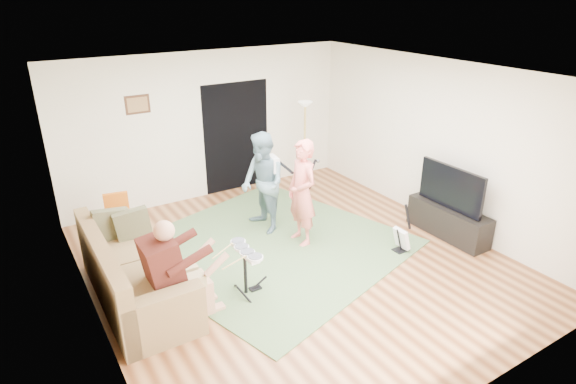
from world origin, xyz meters
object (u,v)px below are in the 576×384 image
(guitarist, at_px, (263,183))
(drum_kit, at_px, (245,274))
(sofa, at_px, (130,279))
(guitar_spare, at_px, (402,238))
(singer, at_px, (302,193))
(torchiere_lamp, at_px, (305,130))
(dining_chair, at_px, (120,231))
(tv_cabinet, at_px, (448,221))
(television, at_px, (451,187))

(guitarist, bearing_deg, drum_kit, -36.30)
(sofa, relative_size, guitar_spare, 2.94)
(singer, distance_m, torchiere_lamp, 2.30)
(guitarist, height_order, dining_chair, guitarist)
(drum_kit, xyz_separation_m, torchiere_lamp, (2.69, 2.64, 0.88))
(dining_chair, distance_m, tv_cabinet, 5.13)
(singer, height_order, tv_cabinet, singer)
(torchiere_lamp, distance_m, television, 3.05)
(guitarist, bearing_deg, television, 54.03)
(dining_chair, bearing_deg, guitarist, -4.93)
(guitarist, height_order, torchiere_lamp, torchiere_lamp)
(singer, relative_size, guitarist, 1.01)
(sofa, relative_size, torchiere_lamp, 1.33)
(drum_kit, height_order, torchiere_lamp, torchiere_lamp)
(drum_kit, relative_size, guitarist, 0.42)
(television, bearing_deg, guitar_spare, 179.03)
(guitarist, relative_size, torchiere_lamp, 0.95)
(drum_kit, height_order, television, television)
(torchiere_lamp, bearing_deg, guitar_spare, -93.66)
(guitarist, bearing_deg, dining_chair, -104.79)
(singer, xyz_separation_m, guitarist, (-0.30, 0.68, -0.01))
(sofa, xyz_separation_m, drum_kit, (1.30, -0.65, -0.01))
(sofa, bearing_deg, guitar_spare, -13.71)
(singer, xyz_separation_m, television, (2.06, -1.07, 0.02))
(singer, xyz_separation_m, guitar_spare, (1.11, -1.06, -0.61))
(television, bearing_deg, dining_chair, 152.61)
(guitarist, distance_m, guitar_spare, 2.31)
(drum_kit, height_order, singer, singer)
(singer, relative_size, torchiere_lamp, 0.97)
(drum_kit, xyz_separation_m, dining_chair, (-1.07, 2.05, 0.01))
(dining_chair, distance_m, television, 5.12)
(singer, height_order, dining_chair, singer)
(drum_kit, bearing_deg, dining_chair, 117.53)
(guitarist, xyz_separation_m, tv_cabinet, (2.41, -1.75, -0.57))
(singer, distance_m, tv_cabinet, 2.44)
(singer, relative_size, dining_chair, 1.90)
(torchiere_lamp, relative_size, tv_cabinet, 1.23)
(sofa, relative_size, guitarist, 1.39)
(television, bearing_deg, tv_cabinet, -0.00)
(drum_kit, height_order, guitarist, guitarist)
(guitar_spare, height_order, tv_cabinet, guitar_spare)
(sofa, height_order, singer, singer)
(drum_kit, distance_m, guitar_spare, 2.52)
(guitarist, relative_size, tv_cabinet, 1.18)
(guitarist, distance_m, torchiere_lamp, 2.02)
(drum_kit, xyz_separation_m, guitar_spare, (2.50, -0.28, -0.08))
(torchiere_lamp, bearing_deg, television, -75.45)
(drum_kit, distance_m, dining_chair, 2.31)
(drum_kit, bearing_deg, guitar_spare, -6.34)
(guitar_spare, relative_size, torchiere_lamp, 0.45)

